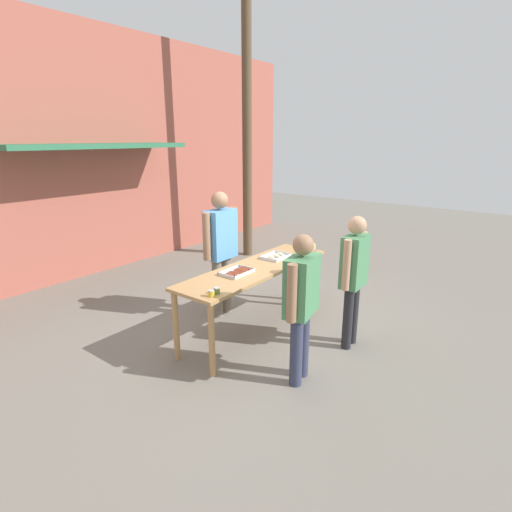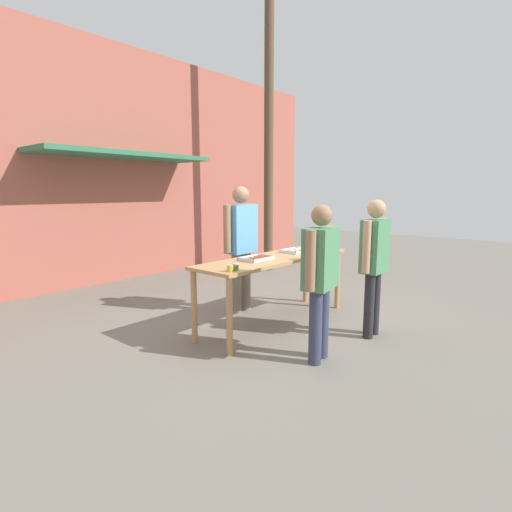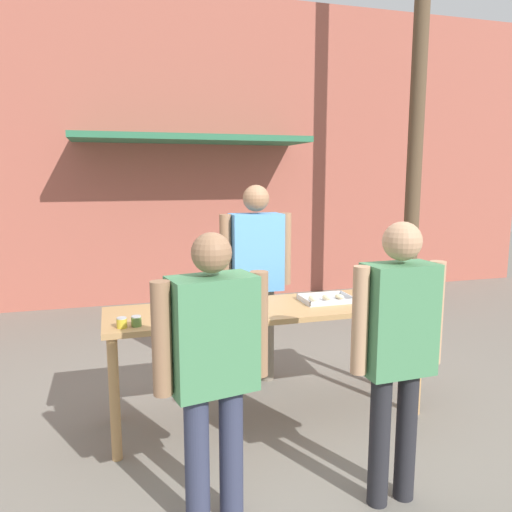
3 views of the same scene
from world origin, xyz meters
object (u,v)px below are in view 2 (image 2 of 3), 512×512
object	(u,v)px
food_tray_buns	(295,251)
utility_pole	(269,106)
person_customer_with_cup	(374,256)
person_customer_holding_hotdog	(320,271)
person_server_behind_table	(241,238)
condiment_jar_ketchup	(236,267)
beer_cup	(333,245)
condiment_jar_mustard	(230,268)
food_tray_sausages	(256,259)

from	to	relation	value
food_tray_buns	utility_pole	size ratio (longest dim) A/B	0.06
person_customer_with_cup	person_customer_holding_hotdog	bearing A→B (deg)	-8.29
food_tray_buns	utility_pole	world-z (taller)	utility_pole
person_server_behind_table	condiment_jar_ketchup	bearing A→B (deg)	-140.57
food_tray_buns	person_server_behind_table	world-z (taller)	person_server_behind_table
condiment_jar_ketchup	person_customer_with_cup	bearing A→B (deg)	-34.88
food_tray_buns	beer_cup	distance (m)	0.65
condiment_jar_mustard	beer_cup	bearing A→B (deg)	0.15
food_tray_sausages	person_customer_holding_hotdog	bearing A→B (deg)	-105.20
food_tray_buns	condiment_jar_mustard	bearing A→B (deg)	-170.48
utility_pole	condiment_jar_ketchup	bearing A→B (deg)	-145.71
condiment_jar_mustard	person_customer_with_cup	xyz separation A→B (m)	(1.48, -0.96, 0.05)
food_tray_sausages	person_server_behind_table	bearing A→B (deg)	55.81
utility_pole	person_server_behind_table	bearing A→B (deg)	-148.42
food_tray_buns	condiment_jar_mustard	size ratio (longest dim) A/B	5.58
condiment_jar_mustard	utility_pole	world-z (taller)	utility_pole
person_customer_holding_hotdog	utility_pole	world-z (taller)	utility_pole
food_tray_sausages	person_server_behind_table	distance (m)	0.84
person_server_behind_table	beer_cup	bearing A→B (deg)	-44.96
condiment_jar_mustard	utility_pole	size ratio (longest dim) A/B	0.01
food_tray_buns	utility_pole	bearing A→B (deg)	45.26
person_customer_with_cup	food_tray_sausages	bearing A→B (deg)	-61.28
beer_cup	person_customer_with_cup	world-z (taller)	person_customer_with_cup
food_tray_sausages	food_tray_buns	size ratio (longest dim) A/B	1.02
food_tray_buns	person_customer_with_cup	bearing A→B (deg)	-95.26
food_tray_buns	condiment_jar_mustard	xyz separation A→B (m)	(-1.59, -0.27, 0.02)
food_tray_sausages	person_customer_with_cup	bearing A→B (deg)	-59.07
beer_cup	condiment_jar_mustard	bearing A→B (deg)	-179.85
food_tray_sausages	beer_cup	world-z (taller)	beer_cup
condiment_jar_ketchup	utility_pole	world-z (taller)	utility_pole
person_customer_holding_hotdog	person_customer_with_cup	world-z (taller)	person_customer_with_cup
food_tray_sausages	person_customer_holding_hotdog	world-z (taller)	person_customer_holding_hotdog
condiment_jar_mustard	condiment_jar_ketchup	distance (m)	0.10
food_tray_sausages	beer_cup	size ratio (longest dim) A/B	3.39
beer_cup	person_customer_holding_hotdog	xyz separation A→B (m)	(-1.74, -0.85, -0.01)
person_server_behind_table	utility_pole	world-z (taller)	utility_pole
condiment_jar_ketchup	person_customer_with_cup	distance (m)	1.69
condiment_jar_mustard	utility_pole	xyz separation A→B (m)	(3.93, 2.62, 2.61)
person_customer_holding_hotdog	food_tray_buns	bearing A→B (deg)	-146.47
condiment_jar_ketchup	food_tray_buns	bearing A→B (deg)	9.73
beer_cup	person_customer_holding_hotdog	distance (m)	1.94
food_tray_sausages	person_server_behind_table	xyz separation A→B (m)	(0.46, 0.68, 0.16)
beer_cup	person_customer_with_cup	xyz separation A→B (m)	(-0.71, -0.96, 0.03)
person_server_behind_table	food_tray_sausages	bearing A→B (deg)	-124.97
condiment_jar_ketchup	person_customer_with_cup	size ratio (longest dim) A/B	0.04
person_server_behind_table	person_customer_with_cup	distance (m)	1.93
food_tray_sausages	utility_pole	size ratio (longest dim) A/B	0.06
condiment_jar_mustard	person_customer_holding_hotdog	distance (m)	0.95
person_customer_holding_hotdog	condiment_jar_mustard	bearing A→B (deg)	-72.83
person_customer_with_cup	beer_cup	bearing A→B (deg)	-128.53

